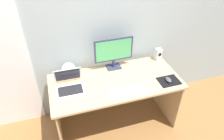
% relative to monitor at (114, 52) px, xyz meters
% --- Properties ---
extents(ground_plane, '(8.00, 8.00, 0.00)m').
position_rel_monitor_xyz_m(ground_plane, '(-0.06, -0.27, -0.95)').
color(ground_plane, olive).
extents(wall_back, '(6.00, 0.04, 2.50)m').
position_rel_monitor_xyz_m(wall_back, '(-0.06, 0.18, 0.30)').
color(wall_back, '#9BACAC').
rests_on(wall_back, ground_plane).
extents(desk, '(1.52, 0.71, 0.72)m').
position_rel_monitor_xyz_m(desk, '(-0.06, -0.27, -0.37)').
color(desk, tan).
rests_on(desk, ground_plane).
extents(monitor, '(0.48, 0.14, 0.41)m').
position_rel_monitor_xyz_m(monitor, '(0.00, 0.00, 0.00)').
color(monitor, '#2C314D').
rests_on(monitor, desk).
extents(speaker_right, '(0.07, 0.08, 0.16)m').
position_rel_monitor_xyz_m(speaker_right, '(0.62, -0.00, -0.15)').
color(speaker_right, silver).
rests_on(speaker_right, desk).
extents(laptop, '(0.31, 0.30, 0.22)m').
position_rel_monitor_xyz_m(laptop, '(-0.59, -0.24, -0.18)').
color(laptop, white).
rests_on(laptop, desk).
extents(fishbowl, '(0.17, 0.17, 0.17)m').
position_rel_monitor_xyz_m(fishbowl, '(-0.56, 0.01, -0.15)').
color(fishbowl, silver).
rests_on(fishbowl, desk).
extents(keyboard_external, '(0.43, 0.13, 0.01)m').
position_rel_monitor_xyz_m(keyboard_external, '(0.01, -0.48, -0.22)').
color(keyboard_external, white).
rests_on(keyboard_external, desk).
extents(mousepad, '(0.25, 0.20, 0.00)m').
position_rel_monitor_xyz_m(mousepad, '(0.53, -0.46, -0.23)').
color(mousepad, black).
rests_on(mousepad, desk).
extents(mouse, '(0.06, 0.10, 0.04)m').
position_rel_monitor_xyz_m(mouse, '(0.52, -0.46, -0.21)').
color(mouse, '#47464C').
rests_on(mouse, mousepad).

